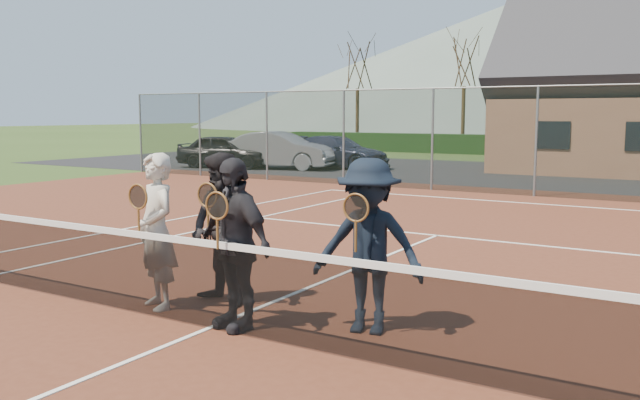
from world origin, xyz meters
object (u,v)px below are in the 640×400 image
object	(u,v)px
player_c	(235,244)
player_d	(368,246)
car_a	(226,151)
player_b	(223,229)
player_a	(157,231)
car_c	(337,152)
tennis_net	(208,280)
car_b	(280,150)

from	to	relation	value
player_c	player_d	distance (m)	1.39
car_a	player_b	size ratio (longest dim) A/B	2.30
player_a	player_b	xyz separation A→B (m)	(0.57, 0.51, -0.00)
car_c	player_d	world-z (taller)	player_d
car_c	tennis_net	xyz separation A→B (m)	(9.55, -19.23, -0.13)
player_a	player_c	distance (m)	1.24
player_a	player_d	world-z (taller)	same
player_c	tennis_net	bearing A→B (deg)	-140.64
player_c	car_a	bearing A→B (deg)	129.49
tennis_net	player_d	size ratio (longest dim) A/B	6.49
car_a	player_d	world-z (taller)	player_d
car_b	car_c	world-z (taller)	car_b
tennis_net	player_a	xyz separation A→B (m)	(-1.02, 0.30, 0.38)
car_b	player_c	distance (m)	20.96
car_b	player_c	world-z (taller)	player_c
car_a	player_c	world-z (taller)	player_c
car_b	tennis_net	world-z (taller)	car_b
player_d	car_b	bearing A→B (deg)	127.23
car_a	tennis_net	distance (m)	21.75
car_b	player_b	distance (m)	20.06
player_c	player_d	xyz separation A→B (m)	(1.25, 0.60, -0.00)
player_c	player_b	bearing A→B (deg)	136.60
car_c	player_a	bearing A→B (deg)	-153.81
car_b	player_d	distance (m)	21.19
tennis_net	car_c	bearing A→B (deg)	116.41
car_c	player_c	world-z (taller)	player_c
car_a	car_c	distance (m)	4.65
car_c	player_b	size ratio (longest dim) A/B	2.57
car_c	player_b	xyz separation A→B (m)	(9.10, -18.42, 0.25)
car_b	car_c	distance (m)	2.40
player_a	player_b	distance (m)	0.76
car_c	player_d	size ratio (longest dim) A/B	2.57
player_a	player_d	bearing A→B (deg)	10.91
player_c	car_c	bearing A→B (deg)	117.14
car_a	car_c	bearing A→B (deg)	-73.27
player_a	player_b	world-z (taller)	same
tennis_net	player_c	world-z (taller)	player_c
car_b	car_a	bearing A→B (deg)	96.40
car_c	player_a	size ratio (longest dim) A/B	2.57
car_a	player_c	size ratio (longest dim) A/B	2.30
car_b	player_b	world-z (taller)	player_b
player_b	player_c	xyz separation A→B (m)	(0.67, -0.63, 0.00)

